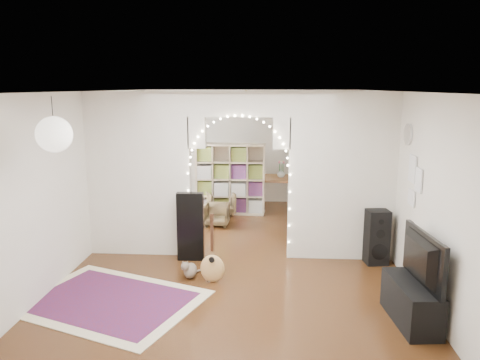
# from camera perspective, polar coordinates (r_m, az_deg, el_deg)

# --- Properties ---
(floor) EXTENTS (7.50, 7.50, 0.00)m
(floor) POSITION_cam_1_polar(r_m,az_deg,el_deg) (7.96, -0.10, -9.06)
(floor) COLOR black
(floor) RESTS_ON ground
(ceiling) EXTENTS (5.00, 7.50, 0.02)m
(ceiling) POSITION_cam_1_polar(r_m,az_deg,el_deg) (7.46, -0.11, 10.77)
(ceiling) COLOR white
(ceiling) RESTS_ON wall_back
(wall_back) EXTENTS (5.00, 0.02, 2.70)m
(wall_back) POSITION_cam_1_polar(r_m,az_deg,el_deg) (11.30, 1.19, 4.08)
(wall_back) COLOR silver
(wall_back) RESTS_ON floor
(wall_front) EXTENTS (5.00, 0.02, 2.70)m
(wall_front) POSITION_cam_1_polar(r_m,az_deg,el_deg) (3.99, -3.81, -9.57)
(wall_front) COLOR silver
(wall_front) RESTS_ON floor
(wall_left) EXTENTS (0.02, 7.50, 2.70)m
(wall_left) POSITION_cam_1_polar(r_m,az_deg,el_deg) (8.15, -17.92, 0.72)
(wall_left) COLOR silver
(wall_left) RESTS_ON floor
(wall_right) EXTENTS (0.02, 7.50, 2.70)m
(wall_right) POSITION_cam_1_polar(r_m,az_deg,el_deg) (7.84, 18.46, 0.28)
(wall_right) COLOR silver
(wall_right) RESTS_ON floor
(divider_wall) EXTENTS (5.00, 0.20, 2.70)m
(divider_wall) POSITION_cam_1_polar(r_m,az_deg,el_deg) (7.58, -0.10, 1.09)
(divider_wall) COLOR silver
(divider_wall) RESTS_ON floor
(fairy_lights) EXTENTS (1.64, 0.04, 1.60)m
(fairy_lights) POSITION_cam_1_polar(r_m,az_deg,el_deg) (7.43, -0.17, 1.86)
(fairy_lights) COLOR #FFEABF
(fairy_lights) RESTS_ON divider_wall
(window) EXTENTS (0.04, 1.20, 1.40)m
(window) POSITION_cam_1_polar(r_m,az_deg,el_deg) (9.80, -13.96, 3.52)
(window) COLOR white
(window) RESTS_ON wall_left
(wall_clock) EXTENTS (0.03, 0.31, 0.31)m
(wall_clock) POSITION_cam_1_polar(r_m,az_deg,el_deg) (7.16, 19.87, 5.26)
(wall_clock) COLOR white
(wall_clock) RESTS_ON wall_right
(picture_frames) EXTENTS (0.02, 0.50, 0.70)m
(picture_frames) POSITION_cam_1_polar(r_m,az_deg,el_deg) (6.86, 20.44, -0.08)
(picture_frames) COLOR white
(picture_frames) RESTS_ON wall_right
(paper_lantern) EXTENTS (0.40, 0.40, 0.40)m
(paper_lantern) POSITION_cam_1_polar(r_m,az_deg,el_deg) (5.61, -21.71, 5.19)
(paper_lantern) COLOR white
(paper_lantern) RESTS_ON ceiling
(ceiling_fan) EXTENTS (1.10, 1.10, 0.30)m
(ceiling_fan) POSITION_cam_1_polar(r_m,az_deg,el_deg) (9.47, 0.73, 9.07)
(ceiling_fan) COLOR gold
(ceiling_fan) RESTS_ON ceiling
(area_rug) EXTENTS (2.72, 2.40, 0.02)m
(area_rug) POSITION_cam_1_polar(r_m,az_deg,el_deg) (6.57, -15.66, -13.99)
(area_rug) COLOR maroon
(area_rug) RESTS_ON floor
(guitar_case) EXTENTS (0.43, 0.16, 1.12)m
(guitar_case) POSITION_cam_1_polar(r_m,az_deg,el_deg) (7.61, -6.05, -5.66)
(guitar_case) COLOR black
(guitar_case) RESTS_ON floor
(acoustic_guitar) EXTENTS (0.37, 0.25, 0.86)m
(acoustic_guitar) POSITION_cam_1_polar(r_m,az_deg,el_deg) (6.78, -3.40, -9.40)
(acoustic_guitar) COLOR tan
(acoustic_guitar) RESTS_ON floor
(tabby_cat) EXTENTS (0.30, 0.45, 0.30)m
(tabby_cat) POSITION_cam_1_polar(r_m,az_deg,el_deg) (7.04, -6.16, -10.85)
(tabby_cat) COLOR brown
(tabby_cat) RESTS_ON floor
(floor_speaker) EXTENTS (0.38, 0.35, 0.87)m
(floor_speaker) POSITION_cam_1_polar(r_m,az_deg,el_deg) (7.75, 16.34, -6.70)
(floor_speaker) COLOR black
(floor_speaker) RESTS_ON floor
(media_console) EXTENTS (0.50, 1.03, 0.50)m
(media_console) POSITION_cam_1_polar(r_m,az_deg,el_deg) (6.10, 20.15, -13.85)
(media_console) COLOR black
(media_console) RESTS_ON floor
(tv) EXTENTS (0.25, 1.08, 0.62)m
(tv) POSITION_cam_1_polar(r_m,az_deg,el_deg) (5.89, 20.52, -8.90)
(tv) COLOR black
(tv) RESTS_ON media_console
(bookcase) EXTENTS (1.54, 0.51, 1.55)m
(bookcase) POSITION_cam_1_polar(r_m,az_deg,el_deg) (10.32, -1.18, 0.17)
(bookcase) COLOR beige
(bookcase) RESTS_ON floor
(dining_table) EXTENTS (1.23, 0.85, 0.76)m
(dining_table) POSITION_cam_1_polar(r_m,az_deg,el_deg) (10.64, 5.01, -0.06)
(dining_table) COLOR brown
(dining_table) RESTS_ON floor
(flower_vase) EXTENTS (0.19, 0.19, 0.19)m
(flower_vase) POSITION_cam_1_polar(r_m,az_deg,el_deg) (10.61, 5.03, 0.84)
(flower_vase) COLOR white
(flower_vase) RESTS_ON dining_table
(dining_chair_left) EXTENTS (0.50, 0.52, 0.45)m
(dining_chair_left) POSITION_cam_1_polar(r_m,az_deg,el_deg) (9.51, -2.85, -4.23)
(dining_chair_left) COLOR brown
(dining_chair_left) RESTS_ON floor
(dining_chair_right) EXTENTS (0.74, 0.75, 0.53)m
(dining_chair_right) POSITION_cam_1_polar(r_m,az_deg,el_deg) (10.28, -2.43, -2.82)
(dining_chair_right) COLOR brown
(dining_chair_right) RESTS_ON floor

